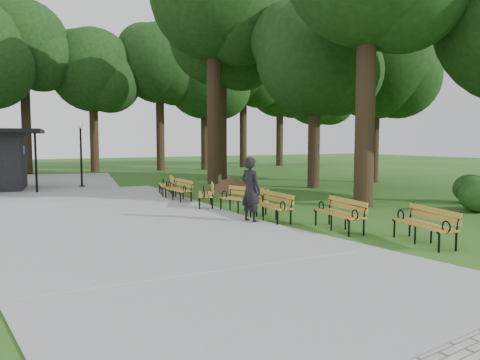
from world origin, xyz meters
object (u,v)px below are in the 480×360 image
bench_2 (270,206)px  bench_4 (205,195)px  bench_3 (243,200)px  dirt_mound (232,184)px  lawn_tree_4 (220,36)px  lamp_post (81,141)px  bench_6 (166,185)px  bench_5 (178,190)px  bench_0 (424,225)px  lawn_tree_5 (376,63)px  lawn_tree_1 (315,57)px  bench_1 (339,214)px  person (251,190)px

bench_2 → bench_4: (-0.47, 3.58, 0.00)m
bench_4 → bench_3: bearing=37.4°
dirt_mound → lawn_tree_4: 10.70m
bench_3 → bench_4: size_ratio=1.00×
lamp_post → bench_6: 6.21m
bench_2 → bench_3: (0.00, 1.67, 0.00)m
bench_2 → bench_5: (-0.74, 5.62, 0.00)m
dirt_mound → bench_0: (-1.29, -11.98, 0.08)m
lamp_post → lawn_tree_4: 10.53m
bench_6 → lawn_tree_5: size_ratio=0.19×
bench_2 → bench_5: same height
bench_2 → lamp_post: bearing=-164.0°
lamp_post → lawn_tree_1: size_ratio=0.35×
dirt_mound → bench_6: 3.27m
bench_0 → bench_4: size_ratio=1.00×
bench_1 → bench_0: bearing=24.7°
bench_1 → bench_6: 9.80m
bench_2 → bench_3: bearing=-177.7°
bench_3 → bench_5: 4.01m
bench_6 → lawn_tree_5: bearing=105.9°
person → bench_6: (0.12, 7.51, -0.52)m
bench_1 → lawn_tree_1: 12.73m
bench_2 → lawn_tree_5: bearing=125.6°
lamp_post → bench_3: (3.11, -11.18, -1.93)m
bench_0 → bench_1: size_ratio=1.00×
bench_2 → lawn_tree_1: bearing=137.2°
bench_3 → lawn_tree_5: lawn_tree_5 is taller
person → bench_4: bearing=-19.2°
dirt_mound → bench_4: 5.14m
person → bench_2: 0.83m
lamp_post → bench_2: (3.11, -12.85, -1.93)m
lamp_post → bench_4: 9.82m
person → bench_3: (0.65, 1.64, -0.52)m
bench_3 → lawn_tree_4: 15.65m
bench_0 → lawn_tree_4: (3.87, 18.30, 8.16)m
bench_4 → person: bearing=20.6°
lamp_post → bench_6: bearing=-64.1°
bench_6 → lawn_tree_1: lawn_tree_1 is taller
bench_0 → bench_6: same height
lamp_post → bench_4: size_ratio=1.74×
person → bench_2: bearing=-108.7°
bench_0 → lawn_tree_5: lawn_tree_5 is taller
bench_2 → bench_6: size_ratio=1.00×
lawn_tree_5 → lamp_post: bearing=161.8°
dirt_mound → lawn_tree_5: 11.24m
bench_4 → bench_5: same height
bench_1 → bench_5: size_ratio=1.00×
bench_2 → bench_3: same height
dirt_mound → bench_4: bench_4 is taller
bench_0 → bench_3: (-1.44, 6.05, 0.00)m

